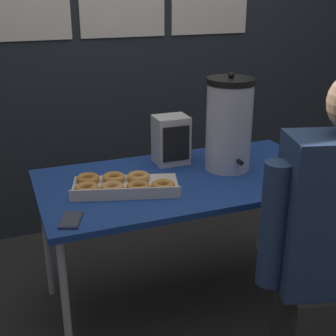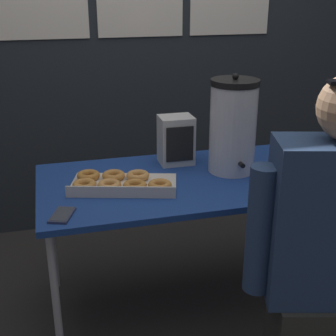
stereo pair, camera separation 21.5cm
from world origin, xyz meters
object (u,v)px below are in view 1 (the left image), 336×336
object	(u,v)px
coffee_urn	(229,124)
space_heater	(171,140)
donut_box	(123,185)
cell_phone	(71,220)

from	to	relation	value
coffee_urn	space_heater	distance (m)	0.30
coffee_urn	space_heater	world-z (taller)	coffee_urn
donut_box	coffee_urn	xyz separation A→B (m)	(0.55, 0.07, 0.20)
space_heater	cell_phone	bearing A→B (deg)	-142.07
donut_box	coffee_urn	distance (m)	0.59
coffee_urn	space_heater	xyz separation A→B (m)	(-0.23, 0.17, -0.10)
donut_box	cell_phone	xyz separation A→B (m)	(-0.27, -0.22, -0.02)
coffee_urn	cell_phone	bearing A→B (deg)	-160.54
coffee_urn	donut_box	bearing A→B (deg)	-172.91
coffee_urn	space_heater	bearing A→B (deg)	143.64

